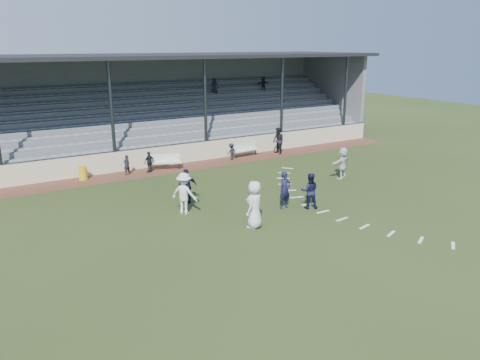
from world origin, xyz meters
The scene contains 19 objects.
ground centered at (0.00, 0.00, 0.00)m, with size 90.00×90.00×0.00m, color #2B3917.
cinder_track centered at (0.00, 10.50, 0.01)m, with size 34.00×2.00×0.02m, color #582F23.
retaining_wall centered at (0.00, 11.55, 0.60)m, with size 34.00×0.18×1.20m, color beige.
bench_left centered at (-0.42, 10.58, 0.58)m, with size 2.02×1.10×0.95m.
bench_right centered at (5.53, 10.94, 0.58)m, with size 2.03×0.68×0.95m.
trash_bin centered at (-5.09, 10.83, 0.39)m, with size 0.46×0.46×0.74m, color gold.
football centered at (-0.46, 0.23, 0.12)m, with size 0.24×0.24×0.24m, color #F0500E.
player_white_lead centered at (-0.80, 0.06, 0.99)m, with size 0.97×0.63×1.98m, color silver.
player_navy_lead centered at (1.68, 1.33, 0.86)m, with size 0.62×0.41×1.71m, color black.
player_navy_mid centered at (2.63, 0.72, 0.83)m, with size 0.80×0.63×1.65m, color black.
player_white_wing centered at (-2.54, 3.03, 0.94)m, with size 1.21×0.70×1.87m, color silver.
player_navy_wing centered at (-1.87, 4.21, 0.84)m, with size 0.99×0.41×1.68m, color black.
player_white_back centered at (7.40, 3.67, 0.89)m, with size 1.64×0.52×1.77m, color silver.
official centered at (7.85, 10.38, 0.92)m, with size 0.88×0.68×1.81m, color black.
sub_left_near centered at (-2.69, 10.57, 0.60)m, with size 0.43×0.28×1.17m, color black.
sub_left_far centered at (-1.38, 10.42, 0.64)m, with size 0.73×0.30×1.24m, color black.
sub_right centered at (4.26, 10.56, 0.57)m, with size 0.71×0.41×1.09m, color black.
grandstand centered at (0.01, 16.26, 2.20)m, with size 34.60×9.00×6.61m.
penalty_arc centered at (4.12, 0.00, 0.01)m, with size 3.89×14.63×0.01m.
Camera 1 is at (-10.62, -14.94, 7.24)m, focal length 35.00 mm.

